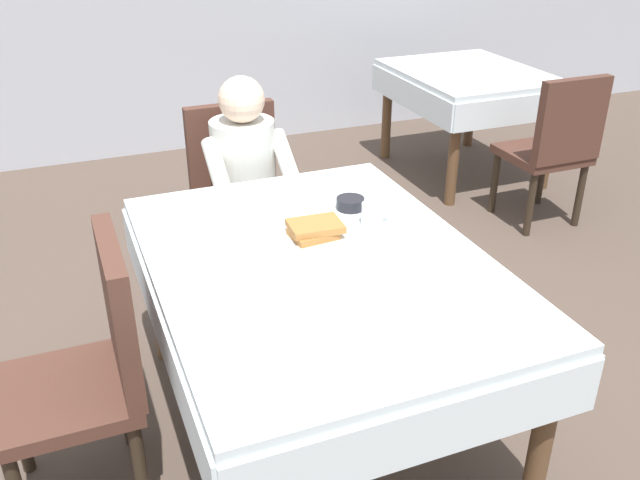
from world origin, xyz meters
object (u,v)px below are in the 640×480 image
(chair_diner, at_px, (239,188))
(cup_coffee, at_px, (372,214))
(dining_table_main, at_px, (319,281))
(knife_right_of_plate, at_px, (366,234))
(background_table_far, at_px, (467,87))
(syrup_pitcher, at_px, (241,227))
(chair_left_side, at_px, (93,361))
(fork_left_of_plate, at_px, (266,252))
(spoon_near_edge, at_px, (345,286))
(diner_person, at_px, (246,173))
(bowl_butter, at_px, (350,203))
(breakfast_stack, at_px, (314,229))
(background_chair_empty, at_px, (555,143))
(plate_breakfast, at_px, (316,239))

(chair_diner, distance_m, cup_coffee, 1.06)
(dining_table_main, distance_m, knife_right_of_plate, 0.27)
(dining_table_main, height_order, background_table_far, same)
(dining_table_main, xyz_separation_m, syrup_pitcher, (-0.20, 0.26, 0.13))
(knife_right_of_plate, bearing_deg, syrup_pitcher, 72.40)
(chair_left_side, height_order, knife_right_of_plate, chair_left_side)
(cup_coffee, distance_m, background_table_far, 2.53)
(fork_left_of_plate, distance_m, spoon_near_edge, 0.34)
(syrup_pitcher, bearing_deg, diner_person, 72.70)
(chair_diner, relative_size, bowl_butter, 8.45)
(fork_left_of_plate, relative_size, knife_right_of_plate, 0.90)
(cup_coffee, bearing_deg, spoon_near_edge, -126.23)
(diner_person, height_order, fork_left_of_plate, diner_person)
(breakfast_stack, bearing_deg, background_table_far, 45.77)
(bowl_butter, distance_m, syrup_pitcher, 0.47)
(fork_left_of_plate, bearing_deg, spoon_near_edge, -147.84)
(breakfast_stack, bearing_deg, fork_left_of_plate, -170.94)
(fork_left_of_plate, height_order, background_chair_empty, background_chair_empty)
(diner_person, distance_m, fork_left_of_plate, 0.93)
(chair_left_side, relative_size, spoon_near_edge, 6.20)
(diner_person, bearing_deg, chair_diner, -90.00)
(spoon_near_edge, xyz_separation_m, background_table_far, (1.93, 2.28, -0.12))
(fork_left_of_plate, bearing_deg, syrup_pitcher, 19.47)
(chair_diner, bearing_deg, plate_breakfast, 89.93)
(knife_right_of_plate, bearing_deg, background_table_far, -38.23)
(spoon_near_edge, relative_size, background_table_far, 0.13)
(breakfast_stack, relative_size, syrup_pitcher, 2.43)
(chair_diner, distance_m, plate_breakfast, 1.07)
(breakfast_stack, relative_size, fork_left_of_plate, 1.08)
(breakfast_stack, bearing_deg, bowl_butter, 40.80)
(plate_breakfast, relative_size, fork_left_of_plate, 1.56)
(plate_breakfast, bearing_deg, dining_table_main, -106.29)
(bowl_butter, height_order, fork_left_of_plate, bowl_butter)
(chair_left_side, bearing_deg, spoon_near_edge, -104.23)
(syrup_pitcher, relative_size, spoon_near_edge, 0.53)
(plate_breakfast, xyz_separation_m, spoon_near_edge, (-0.03, -0.32, -0.01))
(knife_right_of_plate, bearing_deg, chair_diner, 12.60)
(chair_left_side, bearing_deg, fork_left_of_plate, -80.33)
(chair_diner, distance_m, background_chair_empty, 1.90)
(breakfast_stack, bearing_deg, background_chair_empty, 27.80)
(knife_right_of_plate, bearing_deg, fork_left_of_plate, 92.54)
(diner_person, distance_m, syrup_pitcher, 0.80)
(breakfast_stack, bearing_deg, syrup_pitcher, 151.77)
(chair_left_side, bearing_deg, dining_table_main, -90.00)
(bowl_butter, xyz_separation_m, spoon_near_edge, (-0.25, -0.53, -0.02))
(plate_breakfast, xyz_separation_m, fork_left_of_plate, (-0.19, -0.02, -0.01))
(chair_left_side, height_order, cup_coffee, chair_left_side)
(chair_diner, bearing_deg, breakfast_stack, 89.91)
(plate_breakfast, bearing_deg, syrup_pitcher, 149.90)
(bowl_butter, bearing_deg, plate_breakfast, -137.70)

